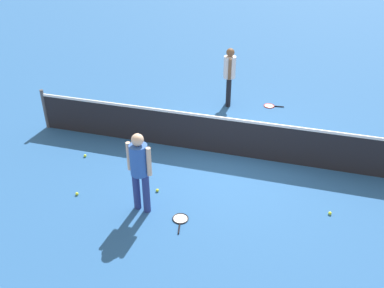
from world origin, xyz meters
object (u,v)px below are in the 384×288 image
object	(u,v)px
tennis_ball_near_player	(77,194)
tennis_ball_baseline	(330,213)
player_near_side	(139,167)
tennis_racket_far_player	(270,106)
tennis_racket_near_player	(180,219)
tennis_ball_midcourt	(157,190)
tennis_ball_stray_left	(85,156)
player_far_side	(229,72)

from	to	relation	value
tennis_ball_near_player	tennis_ball_baseline	distance (m)	5.09
player_near_side	tennis_racket_far_player	xyz separation A→B (m)	(1.83, 5.39, -1.00)
tennis_racket_near_player	tennis_ball_baseline	size ratio (longest dim) A/B	9.18
player_near_side	tennis_ball_midcourt	distance (m)	1.16
player_near_side	tennis_racket_near_player	world-z (taller)	player_near_side
tennis_ball_near_player	player_near_side	bearing A→B (deg)	-1.69
tennis_ball_baseline	player_near_side	bearing A→B (deg)	-166.39
tennis_ball_midcourt	tennis_racket_near_player	bearing A→B (deg)	-44.50
tennis_ball_baseline	tennis_ball_stray_left	size ratio (longest dim) A/B	1.00
tennis_racket_far_player	tennis_ball_baseline	world-z (taller)	tennis_ball_baseline
tennis_ball_near_player	tennis_racket_near_player	bearing A→B (deg)	-3.60
player_near_side	tennis_ball_baseline	world-z (taller)	player_near_side
tennis_ball_baseline	player_far_side	bearing A→B (deg)	124.25
tennis_racket_far_player	tennis_ball_near_player	xyz separation A→B (m)	(-3.30, -5.35, 0.02)
tennis_racket_near_player	tennis_ball_midcourt	size ratio (longest dim) A/B	9.18
player_near_side	tennis_ball_baseline	bearing A→B (deg)	13.61
tennis_ball_stray_left	tennis_racket_near_player	bearing A→B (deg)	-28.07
player_near_side	player_far_side	world-z (taller)	same
tennis_racket_near_player	tennis_ball_midcourt	world-z (taller)	tennis_ball_midcourt
player_near_side	tennis_ball_stray_left	size ratio (longest dim) A/B	25.76
tennis_racket_near_player	tennis_racket_far_player	distance (m)	5.59
tennis_racket_near_player	tennis_racket_far_player	size ratio (longest dim) A/B	1.02
tennis_ball_midcourt	tennis_ball_baseline	bearing A→B (deg)	4.01
tennis_ball_baseline	tennis_racket_far_player	bearing A→B (deg)	110.80
player_far_side	tennis_ball_stray_left	bearing A→B (deg)	-125.17
tennis_ball_near_player	tennis_ball_baseline	bearing A→B (deg)	9.23
player_far_side	tennis_racket_near_player	world-z (taller)	player_far_side
tennis_ball_near_player	tennis_ball_stray_left	xyz separation A→B (m)	(-0.55, 1.37, 0.00)
tennis_racket_near_player	tennis_ball_near_player	size ratio (longest dim) A/B	9.18
player_near_side	tennis_ball_near_player	xyz separation A→B (m)	(-1.47, 0.04, -0.98)
player_far_side	tennis_ball_midcourt	xyz separation A→B (m)	(-0.54, -4.55, -0.98)
tennis_racket_far_player	tennis_ball_midcourt	distance (m)	5.09
player_near_side	tennis_ball_midcourt	bearing A→B (deg)	82.47
tennis_ball_midcourt	tennis_racket_far_player	bearing A→B (deg)	69.92
tennis_racket_near_player	player_far_side	bearing A→B (deg)	92.09
player_far_side	tennis_ball_near_player	bearing A→B (deg)	-112.19
player_near_side	player_far_side	bearing A→B (deg)	83.16
player_far_side	tennis_ball_near_player	xyz separation A→B (m)	(-2.09, -5.12, -0.98)
player_near_side	tennis_racket_near_player	bearing A→B (deg)	-7.04
player_near_side	player_far_side	distance (m)	5.20
player_near_side	tennis_racket_near_player	distance (m)	1.29
tennis_ball_near_player	player_far_side	bearing A→B (deg)	67.81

